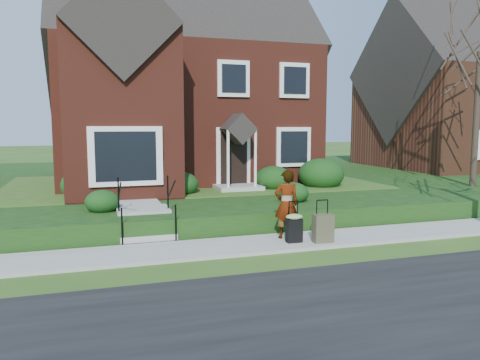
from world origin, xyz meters
name	(u,v)px	position (x,y,z in m)	size (l,w,h in m)	color
ground	(257,246)	(0.00, 0.00, 0.00)	(120.00, 120.00, 0.00)	#2D5119
street	(375,332)	(0.00, -5.00, 0.01)	(60.00, 6.00, 0.01)	black
sidewalk	(257,244)	(0.00, 0.00, 0.04)	(60.00, 1.60, 0.08)	#9E9B93
terrace	(259,179)	(4.00, 10.90, 0.30)	(44.00, 20.00, 0.60)	#0F360E
walkway	(134,196)	(-2.50, 5.00, 0.63)	(1.20, 6.00, 0.06)	#9E9B93
main_house	(177,70)	(-0.21, 9.61, 5.26)	(10.40, 10.20, 9.40)	maroon
neighbour_house	(461,83)	(16.00, 11.00, 5.25)	(9.40, 8.00, 9.20)	brown
front_steps	(145,219)	(-2.50, 1.84, 0.47)	(1.40, 2.02, 1.50)	#9E9B93
foundation_shrubs	(234,178)	(0.91, 5.00, 1.11)	(10.14, 4.14, 1.21)	black
woman	(286,204)	(0.87, 0.25, 0.95)	(0.64, 0.42, 1.75)	#999999
suitcase_black	(294,226)	(0.88, -0.21, 0.48)	(0.43, 0.35, 1.02)	black
suitcase_olive	(323,228)	(1.56, -0.43, 0.43)	(0.50, 0.29, 1.05)	#4A4731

